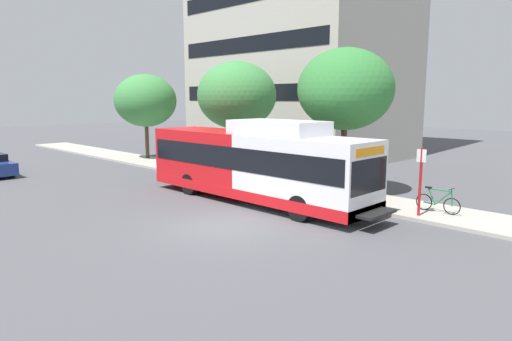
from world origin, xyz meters
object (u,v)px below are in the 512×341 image
object	(u,v)px
street_tree_near_stop	(345,89)
street_tree_far_block	(146,101)
bus_stop_sign_pole	(421,177)
transit_bus	(255,164)
street_tree_mid_block	(237,95)
bicycle_parked	(438,202)

from	to	relation	value
street_tree_near_stop	street_tree_far_block	distance (m)	17.41
street_tree_near_stop	bus_stop_sign_pole	bearing A→B (deg)	-110.82
transit_bus	street_tree_far_block	size ratio (longest dim) A/B	1.98
street_tree_near_stop	street_tree_mid_block	distance (m)	7.89
bus_stop_sign_pole	bicycle_parked	size ratio (longest dim) A/B	1.48
transit_bus	street_tree_mid_block	distance (m)	8.04
street_tree_near_stop	street_tree_mid_block	size ratio (longest dim) A/B	1.02
street_tree_near_stop	transit_bus	bearing A→B (deg)	154.64
bus_stop_sign_pole	street_tree_far_block	world-z (taller)	street_tree_far_block
street_tree_near_stop	street_tree_far_block	size ratio (longest dim) A/B	1.09
bicycle_parked	street_tree_near_stop	world-z (taller)	street_tree_near_stop
transit_bus	street_tree_mid_block	size ratio (longest dim) A/B	1.86
bicycle_parked	street_tree_near_stop	size ratio (longest dim) A/B	0.26
bicycle_parked	bus_stop_sign_pole	bearing A→B (deg)	162.54
street_tree_far_block	street_tree_mid_block	bearing A→B (deg)	-87.87
bus_stop_sign_pole	transit_bus	bearing A→B (deg)	109.30
bus_stop_sign_pole	street_tree_far_block	size ratio (longest dim) A/B	0.42
bicycle_parked	street_tree_far_block	xyz separation A→B (m)	(0.85, 22.33, 3.84)
street_tree_far_block	street_tree_near_stop	bearing A→B (deg)	-90.26
transit_bus	bus_stop_sign_pole	bearing A→B (deg)	-70.70
street_tree_mid_block	street_tree_far_block	xyz separation A→B (m)	(-0.35, 9.52, -0.33)
bus_stop_sign_pole	street_tree_far_block	distance (m)	22.26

